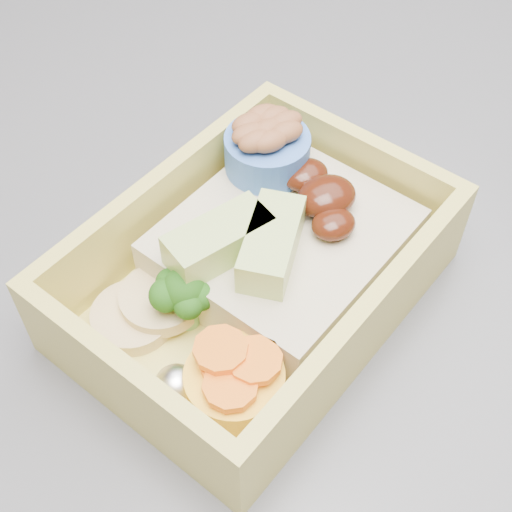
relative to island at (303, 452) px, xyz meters
name	(u,v)px	position (x,y,z in m)	size (l,w,h in m)	color
island	(303,452)	(0.00, 0.00, 0.00)	(1.24, 0.84, 0.92)	brown
bento_box	(260,262)	(-0.09, -0.07, 0.49)	(0.25, 0.22, 0.08)	#D0C156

